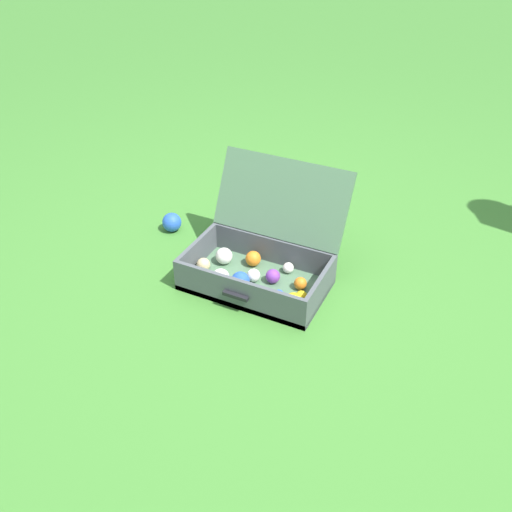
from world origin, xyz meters
TOP-DOWN VIEW (x-y plane):
  - ground_plane at (0.00, 0.00)m, footprint 16.00×16.00m
  - open_suitcase at (-0.10, 0.03)m, footprint 0.60×0.54m
  - stray_ball_on_grass at (-0.67, 0.19)m, footprint 0.09×0.09m

SIDE VIEW (x-z plane):
  - ground_plane at x=0.00m, z-range 0.00..0.00m
  - stray_ball_on_grass at x=-0.67m, z-range 0.00..0.09m
  - open_suitcase at x=-0.10m, z-range -0.12..0.34m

